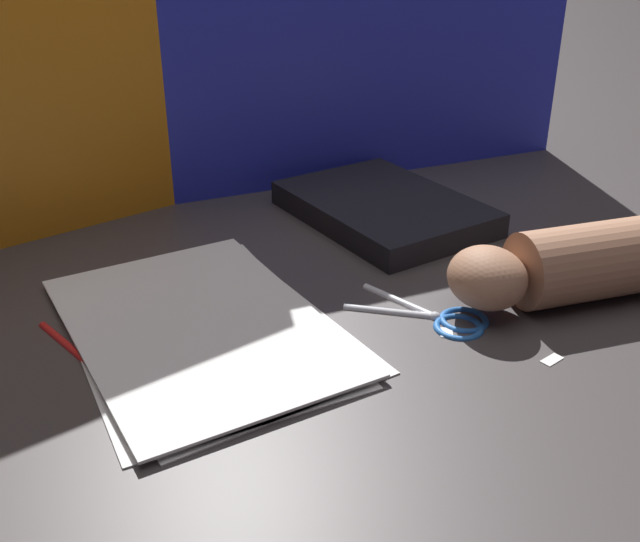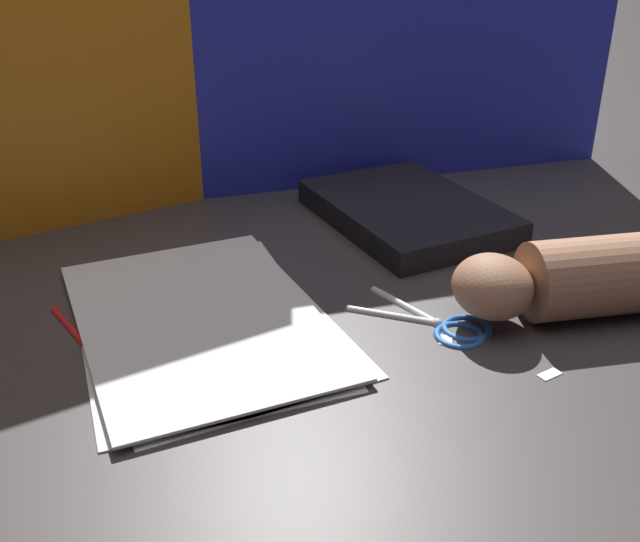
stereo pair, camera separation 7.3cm
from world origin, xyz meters
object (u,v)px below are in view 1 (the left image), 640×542
at_px(book_closed, 384,208).
at_px(paper_stack, 200,326).
at_px(hand_forearm, 574,264).
at_px(scissors, 441,315).

bearing_deg(book_closed, paper_stack, -155.09).
distance_m(paper_stack, hand_forearm, 0.39).
bearing_deg(paper_stack, hand_forearm, -19.90).
height_order(paper_stack, book_closed, book_closed).
bearing_deg(book_closed, hand_forearm, -79.76).
bearing_deg(hand_forearm, scissors, 167.41).
bearing_deg(scissors, book_closed, 68.99).
xyz_separation_m(book_closed, hand_forearm, (0.05, -0.28, 0.03)).
bearing_deg(scissors, paper_stack, 155.63).
distance_m(book_closed, scissors, 0.27).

